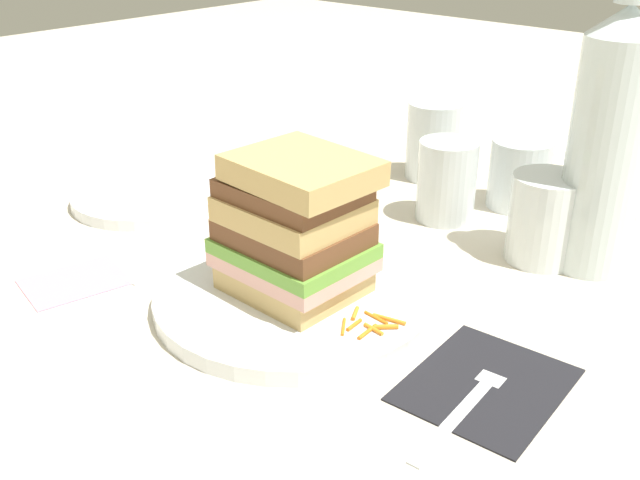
{
  "coord_description": "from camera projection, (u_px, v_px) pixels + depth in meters",
  "views": [
    {
      "loc": [
        0.41,
        -0.45,
        0.34
      ],
      "look_at": [
        0.0,
        0.0,
        0.06
      ],
      "focal_mm": 41.16,
      "sensor_mm": 36.0,
      "label": 1
    }
  ],
  "objects": [
    {
      "name": "ground_plane",
      "position": [
        316.0,
        291.0,
        0.69
      ],
      "size": [
        3.0,
        3.0,
        0.0
      ],
      "primitive_type": "plane",
      "color": "beige"
    },
    {
      "name": "main_plate",
      "position": [
        298.0,
        298.0,
        0.67
      ],
      "size": [
        0.26,
        0.26,
        0.02
      ],
      "primitive_type": "cylinder",
      "color": "white",
      "rests_on": "ground_plane"
    },
    {
      "name": "sandwich",
      "position": [
        298.0,
        228.0,
        0.64
      ],
      "size": [
        0.13,
        0.11,
        0.13
      ],
      "color": "tan",
      "rests_on": "main_plate"
    },
    {
      "name": "carrot_shred_0",
      "position": [
        254.0,
        252.0,
        0.73
      ],
      "size": [
        0.02,
        0.01,
        0.0
      ],
      "primitive_type": "cylinder",
      "rotation": [
        0.0,
        1.57,
        5.89
      ],
      "color": "orange",
      "rests_on": "main_plate"
    },
    {
      "name": "carrot_shred_1",
      "position": [
        262.0,
        257.0,
        0.72
      ],
      "size": [
        0.01,
        0.02,
        0.0
      ],
      "primitive_type": "cylinder",
      "rotation": [
        0.0,
        1.57,
        5.06
      ],
      "color": "orange",
      "rests_on": "main_plate"
    },
    {
      "name": "carrot_shred_2",
      "position": [
        252.0,
        256.0,
        0.72
      ],
      "size": [
        0.01,
        0.02,
        0.0
      ],
      "primitive_type": "cylinder",
      "rotation": [
        0.0,
        1.57,
        4.34
      ],
      "color": "orange",
      "rests_on": "main_plate"
    },
    {
      "name": "carrot_shred_3",
      "position": [
        223.0,
        266.0,
        0.7
      ],
      "size": [
        0.01,
        0.02,
        0.0
      ],
      "primitive_type": "cylinder",
      "rotation": [
        0.0,
        1.57,
        1.15
      ],
      "color": "orange",
      "rests_on": "main_plate"
    },
    {
      "name": "carrot_shred_4",
      "position": [
        254.0,
        271.0,
        0.69
      ],
      "size": [
        0.03,
        0.01,
        0.0
      ],
      "primitive_type": "cylinder",
      "rotation": [
        0.0,
        1.57,
        0.32
      ],
      "color": "orange",
      "rests_on": "main_plate"
    },
    {
      "name": "carrot_shred_5",
      "position": [
        229.0,
        271.0,
        0.69
      ],
      "size": [
        0.02,
        0.01,
        0.0
      ],
      "primitive_type": "cylinder",
      "rotation": [
        0.0,
        1.57,
        3.33
      ],
      "color": "orange",
      "rests_on": "main_plate"
    },
    {
      "name": "carrot_shred_6",
      "position": [
        256.0,
        268.0,
        0.7
      ],
      "size": [
        0.02,
        0.02,
        0.0
      ],
      "primitive_type": "cylinder",
      "rotation": [
        0.0,
        1.57,
        3.99
      ],
      "color": "orange",
      "rests_on": "main_plate"
    },
    {
      "name": "carrot_shred_7",
      "position": [
        245.0,
        260.0,
        0.71
      ],
      "size": [
        0.02,
        0.02,
        0.0
      ],
      "primitive_type": "cylinder",
      "rotation": [
        0.0,
        1.57,
        5.5
      ],
      "color": "orange",
      "rests_on": "main_plate"
    },
    {
      "name": "carrot_shred_8",
      "position": [
        241.0,
        253.0,
        0.73
      ],
      "size": [
        0.03,
        0.0,
        0.0
      ],
      "primitive_type": "cylinder",
      "rotation": [
        0.0,
        1.57,
        0.06
      ],
      "color": "orange",
      "rests_on": "main_plate"
    },
    {
      "name": "carrot_shred_9",
      "position": [
        243.0,
        257.0,
        0.72
      ],
      "size": [
        0.03,
        0.01,
        0.0
      ],
      "primitive_type": "cylinder",
      "rotation": [
        0.0,
        1.57,
        5.89
      ],
      "color": "orange",
      "rests_on": "main_plate"
    },
    {
      "name": "carrot_shred_10",
      "position": [
        376.0,
        318.0,
        0.62
      ],
      "size": [
        0.03,
        0.01,
        0.0
      ],
      "primitive_type": "cylinder",
      "rotation": [
        0.0,
        1.57,
        3.05
      ],
      "color": "orange",
      "rests_on": "main_plate"
    },
    {
      "name": "carrot_shred_11",
      "position": [
        367.0,
        332.0,
        0.6
      ],
      "size": [
        0.01,
        0.02,
        0.0
      ],
      "primitive_type": "cylinder",
      "rotation": [
        0.0,
        1.57,
        1.65
      ],
      "color": "orange",
      "rests_on": "main_plate"
    },
    {
      "name": "carrot_shred_12",
      "position": [
        354.0,
        325.0,
        0.61
      ],
      "size": [
        0.0,
        0.02,
        0.0
      ],
      "primitive_type": "cylinder",
      "rotation": [
        0.0,
        1.57,
        1.66
      ],
      "color": "orange",
      "rests_on": "main_plate"
    },
    {
      "name": "carrot_shred_13",
      "position": [
        389.0,
        319.0,
        0.62
      ],
      "size": [
        0.03,
        0.01,
        0.0
      ],
      "primitive_type": "cylinder",
      "rotation": [
        0.0,
        1.57,
        3.38
      ],
      "color": "orange",
      "rests_on": "main_plate"
    },
    {
      "name": "carrot_shred_14",
      "position": [
        374.0,
        329.0,
        0.6
      ],
      "size": [
        0.02,
        0.01,
        0.0
      ],
      "primitive_type": "cylinder",
      "rotation": [
        0.0,
        1.57,
        3.03
      ],
      "color": "orange",
      "rests_on": "main_plate"
    },
    {
      "name": "carrot_shred_15",
      "position": [
        386.0,
        327.0,
        0.6
      ],
      "size": [
        0.02,
        0.02,
        0.0
      ],
      "primitive_type": "cylinder",
      "rotation": [
        0.0,
        1.57,
        3.91
      ],
      "color": "orange",
      "rests_on": "main_plate"
    },
    {
      "name": "carrot_shred_16",
      "position": [
        343.0,
        327.0,
        0.61
      ],
      "size": [
        0.02,
        0.02,
        0.0
      ],
      "primitive_type": "cylinder",
      "rotation": [
        0.0,
        1.57,
        5.35
      ],
      "color": "orange",
      "rests_on": "main_plate"
    },
    {
      "name": "carrot_shred_17",
      "position": [
        355.0,
        313.0,
        0.62
      ],
      "size": [
        0.01,
        0.02,
        0.0
      ],
      "primitive_type": "cylinder",
      "rotation": [
        0.0,
        1.57,
        5.2
      ],
      "color": "orange",
      "rests_on": "main_plate"
    },
    {
      "name": "napkin_dark",
      "position": [
        486.0,
        384.0,
        0.56
      ],
      "size": [
        0.12,
        0.14,
        0.0
      ],
      "primitive_type": "cube",
      "rotation": [
        0.0,
        0.0,
        0.07
      ],
      "color": "black",
      "rests_on": "ground_plane"
    },
    {
      "name": "fork",
      "position": [
        473.0,
        395.0,
        0.54
      ],
      "size": [
        0.03,
        0.17,
        0.0
      ],
      "color": "silver",
      "rests_on": "napkin_dark"
    },
    {
      "name": "knife",
      "position": [
        201.0,
        248.0,
        0.77
      ],
      "size": [
        0.03,
        0.2,
        0.0
      ],
      "color": "silver",
      "rests_on": "ground_plane"
    },
    {
      "name": "juice_glass",
      "position": [
        544.0,
        224.0,
        0.74
      ],
      "size": [
        0.07,
        0.07,
        0.09
      ],
      "color": "white",
      "rests_on": "ground_plane"
    },
    {
      "name": "water_bottle",
      "position": [
        608.0,
        140.0,
        0.68
      ],
      "size": [
        0.07,
        0.07,
        0.29
      ],
      "color": "silver",
      "rests_on": "ground_plane"
    },
    {
      "name": "empty_tumbler_0",
      "position": [
        618.0,
        198.0,
        0.8
      ],
      "size": [
        0.07,
        0.07,
        0.08
      ],
      "primitive_type": "cylinder",
      "color": "silver",
      "rests_on": "ground_plane"
    },
    {
      "name": "empty_tumbler_1",
      "position": [
        434.0,
        141.0,
        0.95
      ],
      "size": [
        0.07,
        0.07,
        0.1
      ],
      "primitive_type": "cylinder",
      "color": "silver",
      "rests_on": "ground_plane"
    },
    {
      "name": "empty_tumbler_2",
      "position": [
        447.0,
        181.0,
        0.83
      ],
      "size": [
        0.07,
        0.07,
        0.09
      ],
      "primitive_type": "cylinder",
      "color": "silver",
      "rests_on": "ground_plane"
    },
    {
      "name": "empty_tumbler_3",
      "position": [
        519.0,
        174.0,
        0.86
      ],
      "size": [
        0.07,
        0.07,
        0.08
      ],
      "primitive_type": "cylinder",
      "color": "silver",
      "rests_on": "ground_plane"
    },
    {
      "name": "side_plate",
      "position": [
        147.0,
        196.0,
        0.89
      ],
      "size": [
        0.18,
        0.18,
        0.01
      ],
      "primitive_type": "cylinder",
      "color": "white",
      "rests_on": "ground_plane"
    },
    {
      "name": "napkin_pink",
      "position": [
        75.0,
        281.0,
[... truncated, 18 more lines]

